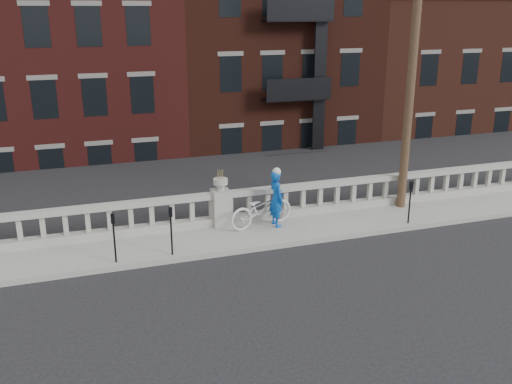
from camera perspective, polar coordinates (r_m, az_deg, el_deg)
ground at (r=14.39m, az=0.76°, el=-9.15°), size 120.00×120.00×0.00m
sidewalk at (r=16.95m, az=-2.63°, el=-4.54°), size 32.00×2.20×0.15m
balustrade at (r=17.60m, az=-3.52°, el=-1.71°), size 28.00×0.34×1.03m
planter_pedestal at (r=17.54m, az=-3.53°, el=-1.13°), size 0.55×0.55×1.76m
lower_level at (r=35.66m, az=-11.03°, el=11.32°), size 80.00×44.00×20.80m
utility_pole at (r=18.90m, az=15.46°, el=13.33°), size 1.60×0.28×10.00m
parking_meter_b at (r=15.29m, az=-14.04°, el=-3.93°), size 0.10×0.09×1.36m
parking_meter_c at (r=15.45m, az=-8.50°, el=-3.34°), size 0.10×0.09×1.36m
parking_meter_d at (r=18.16m, az=15.17°, el=-0.51°), size 0.10×0.09×1.36m
bicycle at (r=17.38m, az=0.53°, el=-1.67°), size 2.27×1.24×1.13m
cyclist at (r=17.35m, az=2.05°, el=-0.66°), size 0.47×0.67×1.74m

